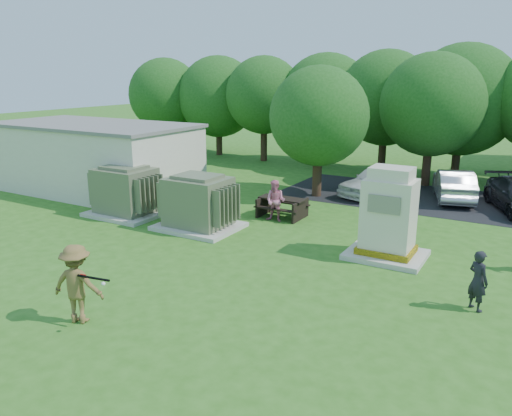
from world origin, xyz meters
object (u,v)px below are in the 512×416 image
Objects in this scene: person_by_generator at (478,281)px; picnic_table at (282,205)px; generator_cabinet at (388,219)px; car_silver_a at (454,185)px; car_white at (377,181)px; transformer_left at (126,192)px; batter at (77,284)px; person_at_picnic at (276,201)px; transformer_right at (198,204)px.

picnic_table is at bearing 6.42° from person_by_generator.
generator_cabinet reaches higher than car_silver_a.
picnic_table is (-5.00, 2.43, -0.78)m from generator_cabinet.
car_white is at bearing -23.06° from person_by_generator.
batter is at bearing -52.52° from transformer_left.
generator_cabinet is at bearing -23.23° from person_at_picnic.
batter reaches higher than car_white.
transformer_left is 1.59× the size of picnic_table.
batter is at bearing 55.67° from car_silver_a.
batter is 9.69m from person_by_generator.
person_by_generator reaches higher than car_white.
transformer_right is at bearing -135.93° from person_at_picnic.
generator_cabinet reaches higher than person_at_picnic.
transformer_left is 1.92× the size of person_by_generator.
generator_cabinet is at bearing 70.65° from car_silver_a.
person_by_generator is at bearing -32.00° from person_at_picnic.
transformer_right is 0.71× the size of car_white.
picnic_table is 0.75m from person_at_picnic.
generator_cabinet is 1.88× the size of person_by_generator.
person_at_picnic reaches higher than car_white.
person_at_picnic is 0.39× the size of car_silver_a.
car_white is at bearing 46.59° from transformer_left.
transformer_left is 3.70m from transformer_right.
person_at_picnic is (2.07, 2.28, -0.14)m from transformer_right.
person_by_generator is (2.97, -2.51, -0.50)m from generator_cabinet.
transformer_right is at bearing 27.00° from person_by_generator.
car_silver_a is at bearing 49.01° from person_at_picnic.
batter is (1.94, -7.36, -0.01)m from transformer_right.
car_silver_a is (-2.42, 11.49, -0.07)m from person_by_generator.
batter is 1.15× the size of person_at_picnic.
batter is 15.97m from car_white.
person_by_generator is 0.37× the size of car_white.
car_white is at bearing 66.54° from person_at_picnic.
transformer_right is at bearing 35.59° from car_silver_a.
transformer_left is 13.84m from person_by_generator.
car_white is (2.26, 5.48, 0.21)m from picnic_table.
transformer_right is 10.20m from person_by_generator.
generator_cabinet is 9.02m from car_silver_a.
picnic_table is at bearing -89.65° from car_white.
transformer_right is 1.92× the size of person_by_generator.
transformer_left is 11.62m from car_white.
person_at_picnic is at bearing -86.17° from picnic_table.
batter reaches higher than picnic_table.
person_at_picnic reaches higher than picnic_table.
car_white is 0.98× the size of car_silver_a.
car_white is (4.28, 8.44, -0.25)m from transformer_right.
batter is at bearing -75.71° from car_white.
car_white is at bearing 2.12° from car_silver_a.
person_at_picnic is at bearing 47.77° from transformer_right.
car_silver_a is at bearing -126.11° from batter.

